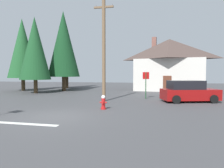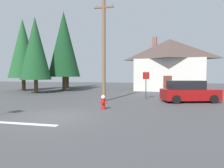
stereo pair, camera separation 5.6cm
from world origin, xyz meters
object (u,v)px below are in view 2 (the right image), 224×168
Objects in this scene: pine_tree_short_left at (67,50)px; pine_tree_far_center at (64,44)px; fire_hydrant at (103,102)px; utility_pole at (104,49)px; pine_tree_tall_left at (35,48)px; stop_sign_far at (146,80)px; pine_tree_mid_left at (23,48)px; parked_car at (188,92)px; house at (169,64)px.

pine_tree_far_center is at bearing -70.09° from pine_tree_short_left.
fire_hydrant is 19.99m from pine_tree_short_left.
utility_pole is 0.93× the size of pine_tree_tall_left.
pine_tree_short_left is (-12.39, 10.76, 4.22)m from stop_sign_far.
pine_tree_mid_left reaches higher than pine_tree_tall_left.
parked_car is (5.87, 4.54, 0.37)m from fire_hydrant.
fire_hydrant is 0.10× the size of pine_tree_tall_left.
utility_pole is 7.60m from parked_car.
stop_sign_far is 0.24× the size of house.
pine_tree_far_center reaches higher than stop_sign_far.
pine_tree_short_left reaches higher than fire_hydrant.
pine_tree_far_center reaches higher than fire_hydrant.
pine_tree_short_left is at bearing 175.51° from house.
pine_tree_short_left is at bearing 125.13° from utility_pole.
stop_sign_far is at bearing -106.30° from house.
pine_tree_tall_left is 0.92× the size of pine_tree_mid_left.
pine_tree_short_left is (-15.77, 11.94, 5.10)m from parked_car.
utility_pole is 1.76× the size of parked_car.
pine_tree_mid_left is at bearing -170.95° from pine_tree_far_center.
house reaches higher than parked_car.
stop_sign_far is (3.32, 2.14, -2.56)m from utility_pole.
fire_hydrant is 15.75m from pine_tree_far_center.
pine_tree_short_left reaches higher than stop_sign_far.
stop_sign_far is 10.14m from house.
pine_tree_tall_left is (-16.02, 3.97, 4.34)m from parked_car.
pine_tree_mid_left reaches higher than utility_pole.
pine_tree_far_center is (-13.60, -3.18, 2.55)m from house.
utility_pole is at bearing -48.70° from pine_tree_far_center.
utility_pole is 4.71m from stop_sign_far.
pine_tree_mid_left is (-13.74, 11.25, 5.15)m from fire_hydrant.
pine_tree_tall_left is at bearing 166.09° from parked_car.
parked_car is (3.38, -1.18, -0.88)m from stop_sign_far.
pine_tree_tall_left is 8.01m from pine_tree_short_left.
pine_tree_far_center is (-14.19, 7.57, 5.30)m from parked_car.
fire_hydrant is 7.43m from parked_car.
stop_sign_far is at bearing -30.57° from pine_tree_far_center.
parked_car is at bearing 37.73° from fire_hydrant.
pine_tree_short_left is at bearing 142.87° from parked_car.
stop_sign_far is 13.31m from pine_tree_far_center.
pine_tree_far_center is (-7.49, 8.52, 1.86)m from utility_pole.
pine_tree_short_left reaches higher than pine_tree_mid_left.
fire_hydrant is 0.09× the size of house.
utility_pole is 15.85m from pine_tree_short_left.
utility_pole is 0.86× the size of pine_tree_mid_left.
pine_tree_short_left reaches higher than pine_tree_tall_left.
pine_tree_far_center reaches higher than pine_tree_tall_left.
pine_tree_far_center is (-10.81, 6.38, 4.42)m from stop_sign_far.
pine_tree_mid_left is (-19.02, -4.04, 2.03)m from house.
fire_hydrant is at bearing -55.49° from pine_tree_far_center.
fire_hydrant is 5.30m from utility_pole.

